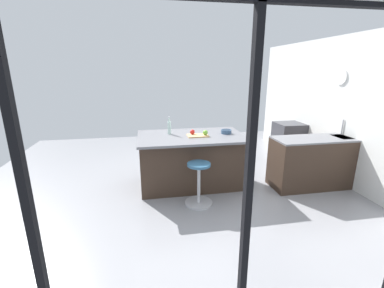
# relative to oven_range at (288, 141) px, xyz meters

# --- Properties ---
(ground_plane) EXTENTS (7.70, 7.70, 0.00)m
(ground_plane) POSITION_rel_oven_range_xyz_m (2.61, 0.98, -0.44)
(ground_plane) COLOR gray
(window_panel_rear) EXTENTS (5.92, 0.12, 2.66)m
(window_panel_rear) POSITION_rel_oven_range_xyz_m (2.61, 3.86, 1.27)
(window_panel_rear) COLOR silver
(window_panel_rear) RESTS_ON ground_plane
(interior_partition_left) EXTENTS (0.15, 5.75, 2.66)m
(interior_partition_left) POSITION_rel_oven_range_xyz_m (-0.35, 0.98, 0.89)
(interior_partition_left) COLOR silver
(interior_partition_left) RESTS_ON ground_plane
(sink_cabinet) EXTENTS (2.17, 0.60, 1.19)m
(sink_cabinet) POSITION_rel_oven_range_xyz_m (-0.00, 1.43, 0.02)
(sink_cabinet) COLOR #38281E
(sink_cabinet) RESTS_ON ground_plane
(oven_range) EXTENTS (0.60, 0.61, 0.88)m
(oven_range) POSITION_rel_oven_range_xyz_m (0.00, 0.00, 0.00)
(oven_range) COLOR #38383D
(oven_range) RESTS_ON ground_plane
(kitchen_island) EXTENTS (1.87, 1.15, 0.95)m
(kitchen_island) POSITION_rel_oven_range_xyz_m (2.49, 0.98, 0.04)
(kitchen_island) COLOR #38281E
(kitchen_island) RESTS_ON ground_plane
(stool_by_window) EXTENTS (0.44, 0.44, 0.69)m
(stool_by_window) POSITION_rel_oven_range_xyz_m (2.50, 1.73, -0.12)
(stool_by_window) COLOR #B7B7BC
(stool_by_window) RESTS_ON ground_plane
(cutting_board) EXTENTS (0.36, 0.24, 0.02)m
(cutting_board) POSITION_rel_oven_range_xyz_m (2.39, 1.09, 0.52)
(cutting_board) COLOR tan
(cutting_board) RESTS_ON kitchen_island
(apple_red) EXTENTS (0.08, 0.08, 0.08)m
(apple_red) POSITION_rel_oven_range_xyz_m (2.48, 1.02, 0.57)
(apple_red) COLOR red
(apple_red) RESTS_ON cutting_board
(apple_green) EXTENTS (0.09, 0.09, 0.09)m
(apple_green) POSITION_rel_oven_range_xyz_m (2.27, 1.11, 0.57)
(apple_green) COLOR #609E2D
(apple_green) RESTS_ON cutting_board
(water_bottle) EXTENTS (0.06, 0.06, 0.31)m
(water_bottle) POSITION_rel_oven_range_xyz_m (2.86, 0.85, 0.63)
(water_bottle) COLOR silver
(water_bottle) RESTS_ON kitchen_island
(fruit_bowl) EXTENTS (0.19, 0.19, 0.07)m
(fruit_bowl) POSITION_rel_oven_range_xyz_m (1.85, 1.00, 0.55)
(fruit_bowl) COLOR #334C6B
(fruit_bowl) RESTS_ON kitchen_island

